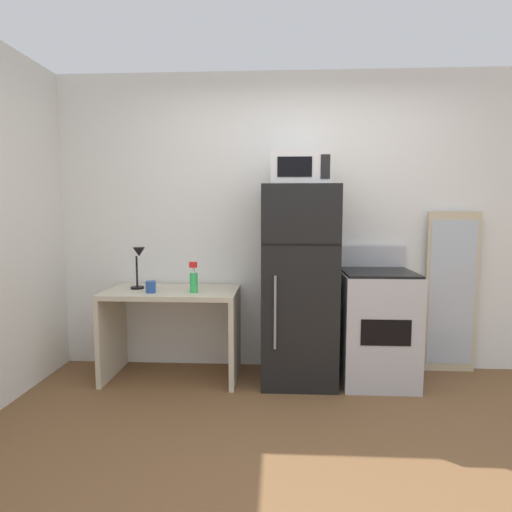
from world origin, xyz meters
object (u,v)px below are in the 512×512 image
(desk_lamp, at_px, (139,261))
(coffee_mug, at_px, (151,287))
(desk, at_px, (173,317))
(microwave, at_px, (300,169))
(leaning_mirror, at_px, (451,293))
(refrigerator, at_px, (299,285))
(spray_bottle, at_px, (194,280))
(oven_range, at_px, (377,326))

(desk_lamp, distance_m, coffee_mug, 0.29)
(desk, xyz_separation_m, desk_lamp, (-0.28, 0.02, 0.47))
(microwave, relative_size, leaning_mirror, 0.33)
(refrigerator, bearing_deg, desk, 179.92)
(spray_bottle, relative_size, microwave, 0.54)
(spray_bottle, height_order, oven_range, oven_range)
(leaning_mirror, bearing_deg, oven_range, -159.70)
(microwave, height_order, leaning_mirror, microwave)
(desk, bearing_deg, spray_bottle, -28.25)
(desk, relative_size, microwave, 2.38)
(spray_bottle, height_order, refrigerator, refrigerator)
(refrigerator, bearing_deg, coffee_mug, -173.40)
(desk, relative_size, refrigerator, 0.68)
(coffee_mug, height_order, microwave, microwave)
(desk, height_order, spray_bottle, spray_bottle)
(oven_range, bearing_deg, desk, -179.85)
(leaning_mirror, bearing_deg, spray_bottle, -170.34)
(coffee_mug, bearing_deg, desk, 45.55)
(oven_range, height_order, leaning_mirror, leaning_mirror)
(refrigerator, bearing_deg, spray_bottle, -172.63)
(desk, distance_m, coffee_mug, 0.34)
(coffee_mug, xyz_separation_m, leaning_mirror, (2.52, 0.40, -0.10))
(microwave, bearing_deg, desk_lamp, 178.31)
(desk, height_order, refrigerator, refrigerator)
(desk_lamp, xyz_separation_m, microwave, (1.34, -0.04, 0.75))
(refrigerator, xyz_separation_m, microwave, (0.00, -0.02, 0.93))
(coffee_mug, bearing_deg, microwave, 5.59)
(desk, bearing_deg, oven_range, 0.15)
(desk_lamp, height_order, coffee_mug, desk_lamp)
(desk_lamp, xyz_separation_m, spray_bottle, (0.49, -0.13, -0.14))
(desk_lamp, distance_m, spray_bottle, 0.53)
(spray_bottle, bearing_deg, microwave, 5.96)
(desk_lamp, bearing_deg, coffee_mug, -46.95)
(microwave, distance_m, oven_range, 1.42)
(coffee_mug, height_order, spray_bottle, spray_bottle)
(coffee_mug, bearing_deg, refrigerator, 6.60)
(microwave, xyz_separation_m, oven_range, (0.64, 0.03, -1.27))
(desk_lamp, distance_m, refrigerator, 1.35)
(desk_lamp, xyz_separation_m, coffee_mug, (0.15, -0.16, -0.19))
(desk, distance_m, oven_range, 1.70)
(coffee_mug, bearing_deg, spray_bottle, 4.69)
(desk_lamp, bearing_deg, desk, -3.44)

